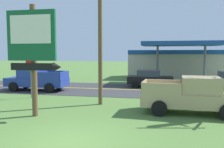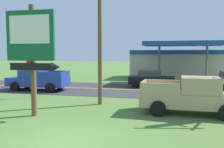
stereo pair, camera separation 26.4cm
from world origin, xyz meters
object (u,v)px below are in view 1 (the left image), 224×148
at_px(stop_sign, 31,70).
at_px(gas_station, 177,63).
at_px(utility_pole, 100,32).
at_px(pickup_blue_on_road, 36,79).
at_px(pickup_tan_parked_on_lawn, 193,96).
at_px(car_black_near_lane, 150,79).
at_px(motel_sign, 33,45).

relative_size(stop_sign, gas_station, 0.25).
height_order(utility_pole, gas_station, utility_pole).
bearing_deg(stop_sign, pickup_blue_on_road, 113.42).
bearing_deg(gas_station, pickup_tan_parked_on_lawn, -91.00).
height_order(stop_sign, utility_pole, utility_pole).
bearing_deg(pickup_tan_parked_on_lawn, gas_station, 89.00).
relative_size(utility_pole, car_black_near_lane, 2.00).
relative_size(utility_pole, pickup_blue_on_road, 1.62).
distance_m(utility_pole, gas_station, 18.57).
bearing_deg(stop_sign, gas_station, 55.78).
bearing_deg(gas_station, pickup_blue_on_road, -133.84).
height_order(motel_sign, utility_pole, utility_pole).
relative_size(motel_sign, stop_sign, 1.90).
distance_m(stop_sign, utility_pole, 6.05).
distance_m(stop_sign, pickup_blue_on_road, 3.73).
xyz_separation_m(stop_sign, car_black_near_lane, (8.07, 7.29, -1.20)).
xyz_separation_m(motel_sign, utility_pole, (2.50, 3.57, 0.88)).
height_order(utility_pole, car_black_near_lane, utility_pole).
distance_m(stop_sign, car_black_near_lane, 10.94).
bearing_deg(pickup_blue_on_road, car_black_near_lane, 22.84).
xyz_separation_m(stop_sign, pickup_tan_parked_on_lawn, (10.78, -2.47, -1.06)).
bearing_deg(car_black_near_lane, utility_pole, -107.53).
height_order(stop_sign, car_black_near_lane, stop_sign).
bearing_deg(utility_pole, gas_station, 71.95).
bearing_deg(pickup_blue_on_road, gas_station, 46.16).
distance_m(utility_pole, pickup_blue_on_road, 8.87).
distance_m(motel_sign, gas_station, 22.66).
height_order(pickup_tan_parked_on_lawn, car_black_near_lane, pickup_tan_parked_on_lawn).
bearing_deg(pickup_blue_on_road, stop_sign, -66.58).
bearing_deg(motel_sign, utility_pole, 54.93).
bearing_deg(pickup_tan_parked_on_lawn, motel_sign, -164.02).
bearing_deg(pickup_tan_parked_on_lawn, pickup_blue_on_road, 154.77).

